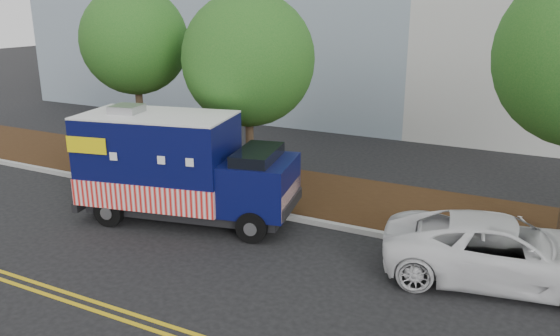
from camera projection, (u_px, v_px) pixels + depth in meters
The scene contains 10 objects.
ground at pixel (214, 226), 15.04m from camera, with size 120.00×120.00×0.00m, color black.
curb at pixel (241, 208), 16.21m from camera, with size 120.00×0.18×0.15m, color #9E9E99.
mulch_strip at pixel (273, 187), 18.00m from camera, with size 120.00×4.00×0.15m, color black.
centerline_near at pixel (94, 301), 11.25m from camera, with size 120.00×0.10×0.01m, color gold.
centerline_far at pixel (85, 307), 11.04m from camera, with size 120.00×0.10×0.01m, color gold.
tree_a at pixel (135, 41), 19.22m from camera, with size 3.77×3.77×6.52m.
tree_b at pixel (248, 60), 17.13m from camera, with size 4.21×4.21×6.31m.
sign_post at pixel (137, 149), 18.28m from camera, with size 0.06×0.06×2.40m, color #473828.
food_truck at pixel (177, 170), 15.21m from camera, with size 6.39×3.42×3.20m.
white_car at pixel (503, 251), 11.91m from camera, with size 2.37×5.15×1.43m, color white.
Camera 1 is at (7.98, -11.55, 5.91)m, focal length 35.00 mm.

